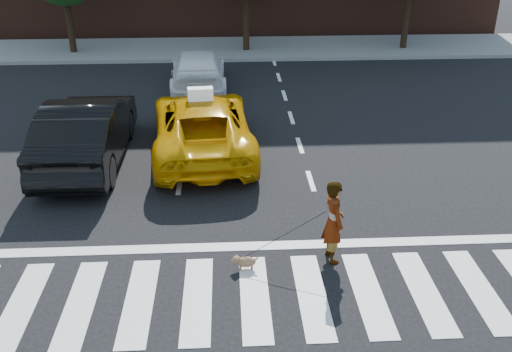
# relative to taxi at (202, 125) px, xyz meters

# --- Properties ---
(ground) EXTENTS (120.00, 120.00, 0.00)m
(ground) POSITION_rel_taxi_xyz_m (1.09, -6.38, -0.76)
(ground) COLOR black
(ground) RESTS_ON ground
(crosswalk) EXTENTS (13.00, 2.40, 0.01)m
(crosswalk) POSITION_rel_taxi_xyz_m (1.09, -6.38, -0.76)
(crosswalk) COLOR silver
(crosswalk) RESTS_ON ground
(stop_line) EXTENTS (12.00, 0.30, 0.01)m
(stop_line) POSITION_rel_taxi_xyz_m (1.09, -4.78, -0.76)
(stop_line) COLOR silver
(stop_line) RESTS_ON ground
(sidewalk_far) EXTENTS (30.00, 4.00, 0.15)m
(sidewalk_far) POSITION_rel_taxi_xyz_m (1.09, 11.12, -0.69)
(sidewalk_far) COLOR slate
(sidewalk_far) RESTS_ON ground
(taxi) EXTENTS (2.96, 5.69, 1.53)m
(taxi) POSITION_rel_taxi_xyz_m (0.00, 0.00, 0.00)
(taxi) COLOR #DA9504
(taxi) RESTS_ON ground
(black_sedan) EXTENTS (1.81, 5.18, 1.71)m
(black_sedan) POSITION_rel_taxi_xyz_m (-2.94, -0.49, 0.09)
(black_sedan) COLOR black
(black_sedan) RESTS_ON ground
(white_suv) EXTENTS (2.06, 4.75, 1.36)m
(white_suv) POSITION_rel_taxi_xyz_m (-0.31, 5.60, -0.08)
(white_suv) COLOR white
(white_suv) RESTS_ON ground
(woman) EXTENTS (0.50, 0.67, 1.66)m
(woman) POSITION_rel_taxi_xyz_m (2.61, -5.28, 0.07)
(woman) COLOR #999999
(woman) RESTS_ON ground
(dog) EXTENTS (0.51, 0.20, 0.29)m
(dog) POSITION_rel_taxi_xyz_m (0.93, -5.53, -0.60)
(dog) COLOR olive
(dog) RESTS_ON ground
(taxi_sign) EXTENTS (0.67, 0.33, 0.32)m
(taxi_sign) POSITION_rel_taxi_xyz_m (0.00, -0.20, 0.92)
(taxi_sign) COLOR white
(taxi_sign) RESTS_ON taxi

